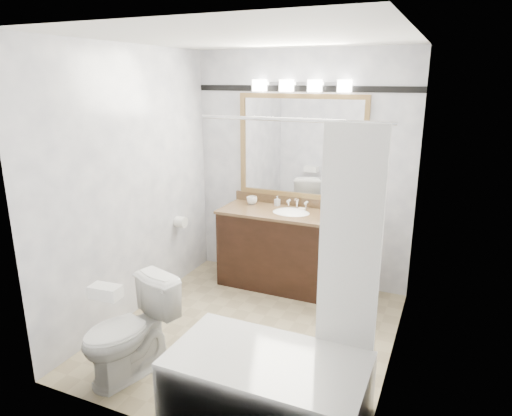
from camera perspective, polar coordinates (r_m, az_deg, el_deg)
The scene contains 14 objects.
room at distance 3.77m, azimuth -0.63°, elevation 1.26°, with size 2.42×2.62×2.52m.
vanity at distance 4.92m, azimuth 4.31°, elevation -5.10°, with size 1.53×0.58×0.97m.
mirror at distance 4.89m, azimuth 5.62°, elevation 7.59°, with size 1.40×0.04×1.10m.
vanity_light_bar at distance 4.79m, azimuth 5.62°, elevation 15.02°, with size 1.02×0.14×0.12m.
accent_stripe at distance 4.85m, azimuth 5.86°, elevation 14.63°, with size 2.40×0.01×0.06m, color black.
bathtub at distance 3.24m, azimuth 1.95°, elevation -20.56°, with size 1.30×0.75×1.96m.
tp_roll at distance 5.01m, azimuth -9.38°, elevation -1.74°, with size 0.12×0.12×0.11m, color white.
toilet at distance 3.68m, azimuth -15.60°, elevation -14.59°, with size 0.42×0.73×0.74m, color white.
tissue_box at distance 3.36m, azimuth -18.30°, elevation -9.91°, with size 0.22×0.12×0.09m, color white.
coffee_maker at distance 4.52m, azimuth 11.83°, elevation 0.54°, with size 0.18×0.23×0.35m.
cup_left at distance 5.07m, azimuth -0.49°, elevation 0.96°, with size 0.11×0.11×0.09m, color white.
cup_right at distance 5.08m, azimuth -0.70°, elevation 0.94°, with size 0.09×0.09×0.08m, color white.
soap_bottle_a at distance 5.02m, azimuth 2.67°, elevation 0.90°, with size 0.05×0.05×0.11m, color white.
soap_bar at distance 4.87m, azimuth 5.75°, elevation -0.15°, with size 0.08×0.05×0.02m, color beige.
Camera 1 is at (1.51, -3.32, 2.21)m, focal length 32.00 mm.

